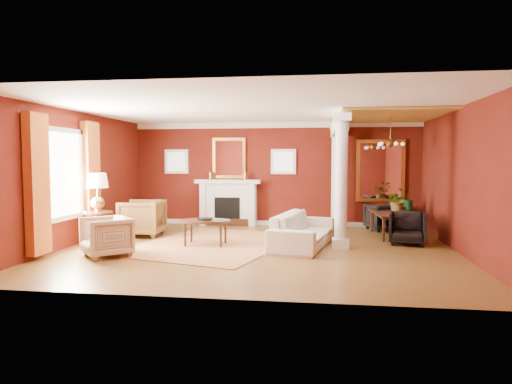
# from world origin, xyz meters

# --- Properties ---
(ground) EXTENTS (8.00, 8.00, 0.00)m
(ground) POSITION_xyz_m (0.00, 0.00, 0.00)
(ground) COLOR brown
(ground) RESTS_ON ground
(room_shell) EXTENTS (8.04, 7.04, 2.92)m
(room_shell) POSITION_xyz_m (0.00, 0.00, 2.02)
(room_shell) COLOR #5B130C
(room_shell) RESTS_ON ground
(fireplace) EXTENTS (1.85, 0.42, 1.29)m
(fireplace) POSITION_xyz_m (-1.30, 3.32, 0.65)
(fireplace) COLOR white
(fireplace) RESTS_ON ground
(overmantel_mirror) EXTENTS (0.95, 0.07, 1.15)m
(overmantel_mirror) POSITION_xyz_m (-1.30, 3.45, 1.90)
(overmantel_mirror) COLOR gold
(overmantel_mirror) RESTS_ON fireplace
(flank_window_left) EXTENTS (0.70, 0.07, 0.70)m
(flank_window_left) POSITION_xyz_m (-2.85, 3.46, 1.80)
(flank_window_left) COLOR white
(flank_window_left) RESTS_ON room_shell
(flank_window_right) EXTENTS (0.70, 0.07, 0.70)m
(flank_window_right) POSITION_xyz_m (0.25, 3.46, 1.80)
(flank_window_right) COLOR white
(flank_window_right) RESTS_ON room_shell
(left_window) EXTENTS (0.21, 2.55, 2.60)m
(left_window) POSITION_xyz_m (-3.89, -0.60, 1.42)
(left_window) COLOR white
(left_window) RESTS_ON room_shell
(column_front) EXTENTS (0.36, 0.36, 2.80)m
(column_front) POSITION_xyz_m (1.70, 0.30, 1.43)
(column_front) COLOR white
(column_front) RESTS_ON ground
(column_back) EXTENTS (0.36, 0.36, 2.80)m
(column_back) POSITION_xyz_m (1.70, 3.00, 1.43)
(column_back) COLOR white
(column_back) RESTS_ON ground
(header_beam) EXTENTS (0.30, 3.20, 0.32)m
(header_beam) POSITION_xyz_m (1.70, 1.90, 2.62)
(header_beam) COLOR white
(header_beam) RESTS_ON column_front
(amber_ceiling) EXTENTS (2.30, 3.40, 0.04)m
(amber_ceiling) POSITION_xyz_m (2.85, 1.75, 2.87)
(amber_ceiling) COLOR gold
(amber_ceiling) RESTS_ON room_shell
(dining_mirror) EXTENTS (1.30, 0.07, 1.70)m
(dining_mirror) POSITION_xyz_m (2.90, 3.45, 1.55)
(dining_mirror) COLOR gold
(dining_mirror) RESTS_ON room_shell
(chandelier) EXTENTS (0.60, 0.62, 0.75)m
(chandelier) POSITION_xyz_m (2.90, 1.80, 2.25)
(chandelier) COLOR #A67634
(chandelier) RESTS_ON room_shell
(crown_trim) EXTENTS (8.00, 0.08, 0.16)m
(crown_trim) POSITION_xyz_m (0.00, 3.46, 2.82)
(crown_trim) COLOR white
(crown_trim) RESTS_ON room_shell
(base_trim) EXTENTS (8.00, 0.08, 0.12)m
(base_trim) POSITION_xyz_m (0.00, 3.46, 0.06)
(base_trim) COLOR white
(base_trim) RESTS_ON ground
(rug) EXTENTS (3.91, 4.59, 0.02)m
(rug) POSITION_xyz_m (-1.04, 0.37, 0.01)
(rug) COLOR maroon
(rug) RESTS_ON ground
(sofa) EXTENTS (1.17, 2.52, 0.95)m
(sofa) POSITION_xyz_m (0.92, 0.38, 0.47)
(sofa) COLOR white
(sofa) RESTS_ON ground
(armchair_leopard) EXTENTS (0.94, 0.99, 0.97)m
(armchair_leopard) POSITION_xyz_m (-3.00, 1.17, 0.49)
(armchair_leopard) COLOR black
(armchair_leopard) RESTS_ON ground
(armchair_stripe) EXTENTS (1.11, 1.12, 0.84)m
(armchair_stripe) POSITION_xyz_m (-2.77, -1.18, 0.42)
(armchair_stripe) COLOR tan
(armchair_stripe) RESTS_ON ground
(coffee_table) EXTENTS (1.10, 1.10, 0.55)m
(coffee_table) POSITION_xyz_m (-1.18, 0.20, 0.51)
(coffee_table) COLOR black
(coffee_table) RESTS_ON ground
(coffee_book) EXTENTS (0.15, 0.09, 0.22)m
(coffee_book) POSITION_xyz_m (-1.10, 0.19, 0.66)
(coffee_book) COLOR black
(coffee_book) RESTS_ON coffee_table
(side_table) EXTENTS (0.62, 0.62, 1.56)m
(side_table) POSITION_xyz_m (-3.50, -0.06, 1.06)
(side_table) COLOR black
(side_table) RESTS_ON ground
(dining_table) EXTENTS (0.69, 1.69, 0.92)m
(dining_table) POSITION_xyz_m (3.06, 1.94, 0.46)
(dining_table) COLOR black
(dining_table) RESTS_ON ground
(dining_chair_near) EXTENTS (0.87, 0.84, 0.78)m
(dining_chair_near) POSITION_xyz_m (3.17, 0.92, 0.39)
(dining_chair_near) COLOR black
(dining_chair_near) RESTS_ON ground
(dining_chair_far) EXTENTS (0.95, 0.92, 0.76)m
(dining_chair_far) POSITION_xyz_m (2.91, 2.92, 0.38)
(dining_chair_far) COLOR black
(dining_chair_far) RESTS_ON ground
(green_urn) EXTENTS (0.34, 0.34, 0.82)m
(green_urn) POSITION_xyz_m (3.50, 2.89, 0.32)
(green_urn) COLOR #14401E
(green_urn) RESTS_ON ground
(potted_plant) EXTENTS (0.60, 0.65, 0.45)m
(potted_plant) POSITION_xyz_m (3.14, 2.00, 1.15)
(potted_plant) COLOR #26591E
(potted_plant) RESTS_ON dining_table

